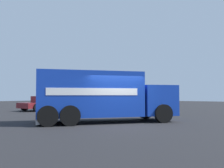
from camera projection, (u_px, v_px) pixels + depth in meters
ground_plane at (122, 125)px, 12.49m from camera, size 100.00×100.00×0.00m
delivery_truck at (102, 96)px, 13.96m from camera, size 6.69×7.53×2.75m
pickup_maroon at (46, 103)px, 24.48m from camera, size 2.45×5.29×1.38m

